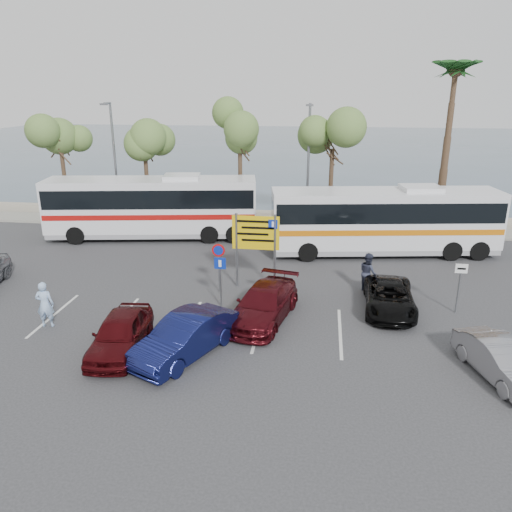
# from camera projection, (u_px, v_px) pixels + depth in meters

# --- Properties ---
(ground) EXTENTS (120.00, 120.00, 0.00)m
(ground) POSITION_uv_depth(u_px,v_px,m) (222.00, 314.00, 21.02)
(ground) COLOR #2F2F31
(ground) RESTS_ON ground
(kerb_strip) EXTENTS (44.00, 2.40, 0.15)m
(kerb_strip) POSITION_uv_depth(u_px,v_px,m) (262.00, 226.00, 34.14)
(kerb_strip) COLOR gray
(kerb_strip) RESTS_ON ground
(seawall) EXTENTS (48.00, 0.80, 0.60)m
(seawall) POSITION_uv_depth(u_px,v_px,m) (266.00, 215.00, 35.94)
(seawall) COLOR gray
(seawall) RESTS_ON ground
(sea) EXTENTS (140.00, 140.00, 0.00)m
(sea) POSITION_uv_depth(u_px,v_px,m) (298.00, 149.00, 77.32)
(sea) COLOR #3B525E
(sea) RESTS_ON ground
(tree_far_left) EXTENTS (3.20, 3.20, 7.60)m
(tree_far_left) POSITION_uv_depth(u_px,v_px,m) (59.00, 130.00, 33.89)
(tree_far_left) COLOR #382619
(tree_far_left) RESTS_ON kerb_strip
(tree_left) EXTENTS (3.20, 3.20, 7.20)m
(tree_left) POSITION_uv_depth(u_px,v_px,m) (144.00, 136.00, 33.24)
(tree_left) COLOR #382619
(tree_left) RESTS_ON kerb_strip
(tree_mid) EXTENTS (3.20, 3.20, 8.00)m
(tree_mid) POSITION_uv_depth(u_px,v_px,m) (240.00, 127.00, 32.21)
(tree_mid) COLOR #382619
(tree_mid) RESTS_ON kerb_strip
(tree_right) EXTENTS (3.20, 3.20, 7.40)m
(tree_right) POSITION_uv_depth(u_px,v_px,m) (333.00, 135.00, 31.60)
(tree_right) COLOR #382619
(tree_right) RESTS_ON kerb_strip
(palm_tree) EXTENTS (4.80, 4.80, 11.20)m
(palm_tree) POSITION_uv_depth(u_px,v_px,m) (455.00, 73.00, 29.53)
(palm_tree) COLOR #382619
(palm_tree) RESTS_ON kerb_strip
(street_lamp_left) EXTENTS (0.45, 1.15, 8.01)m
(street_lamp_left) POSITION_uv_depth(u_px,v_px,m) (114.00, 157.00, 33.49)
(street_lamp_left) COLOR slate
(street_lamp_left) RESTS_ON kerb_strip
(street_lamp_right) EXTENTS (0.45, 1.15, 8.01)m
(street_lamp_right) POSITION_uv_depth(u_px,v_px,m) (308.00, 161.00, 31.85)
(street_lamp_right) COLOR slate
(street_lamp_right) RESTS_ON kerb_strip
(direction_sign) EXTENTS (2.20, 0.12, 3.60)m
(direction_sign) POSITION_uv_depth(u_px,v_px,m) (256.00, 238.00, 23.11)
(direction_sign) COLOR slate
(direction_sign) RESTS_ON ground
(sign_no_stop) EXTENTS (0.60, 0.08, 2.35)m
(sign_no_stop) POSITION_uv_depth(u_px,v_px,m) (219.00, 260.00, 22.83)
(sign_no_stop) COLOR slate
(sign_no_stop) RESTS_ON ground
(sign_parking) EXTENTS (0.50, 0.07, 2.25)m
(sign_parking) POSITION_uv_depth(u_px,v_px,m) (220.00, 275.00, 21.32)
(sign_parking) COLOR slate
(sign_parking) RESTS_ON ground
(sign_taxi) EXTENTS (0.50, 0.07, 2.20)m
(sign_taxi) POSITION_uv_depth(u_px,v_px,m) (460.00, 281.00, 20.73)
(sign_taxi) COLOR slate
(sign_taxi) RESTS_ON ground
(lane_markings) EXTENTS (12.02, 4.20, 0.01)m
(lane_markings) POSITION_uv_depth(u_px,v_px,m) (190.00, 323.00, 20.23)
(lane_markings) COLOR silver
(lane_markings) RESTS_ON ground
(coach_bus_left) EXTENTS (13.13, 4.74, 4.01)m
(coach_bus_left) POSITION_uv_depth(u_px,v_px,m) (152.00, 209.00, 31.10)
(coach_bus_left) COLOR silver
(coach_bus_left) RESTS_ON ground
(coach_bus_right) EXTENTS (12.86, 4.61, 3.93)m
(coach_bus_right) POSITION_uv_depth(u_px,v_px,m) (384.00, 223.00, 28.07)
(coach_bus_right) COLOR silver
(coach_bus_right) RESTS_ON ground
(car_blue) EXTENTS (3.34, 4.73, 1.48)m
(car_blue) POSITION_uv_depth(u_px,v_px,m) (185.00, 337.00, 17.58)
(car_blue) COLOR #0E1241
(car_blue) RESTS_ON ground
(car_maroon) EXTENTS (2.94, 5.15, 1.41)m
(car_maroon) POSITION_uv_depth(u_px,v_px,m) (264.00, 304.00, 20.30)
(car_maroon) COLOR #460B11
(car_maroon) RESTS_ON ground
(car_red) EXTENTS (2.03, 4.29, 1.42)m
(car_red) POSITION_uv_depth(u_px,v_px,m) (120.00, 333.00, 17.89)
(car_red) COLOR #41090C
(car_red) RESTS_ON ground
(suv_black) EXTENTS (2.21, 4.47, 1.22)m
(suv_black) POSITION_uv_depth(u_px,v_px,m) (389.00, 297.00, 21.21)
(suv_black) COLOR black
(suv_black) RESTS_ON ground
(car_silver_b) EXTENTS (2.44, 4.08, 1.27)m
(car_silver_b) POSITION_uv_depth(u_px,v_px,m) (501.00, 360.00, 16.27)
(car_silver_b) COLOR gray
(car_silver_b) RESTS_ON ground
(pedestrian_near) EXTENTS (0.77, 0.58, 1.90)m
(pedestrian_near) POSITION_uv_depth(u_px,v_px,m) (45.00, 304.00, 19.69)
(pedestrian_near) COLOR #9AB8E0
(pedestrian_near) RESTS_ON ground
(pedestrian_far) EXTENTS (0.97, 1.09, 1.85)m
(pedestrian_far) POSITION_uv_depth(u_px,v_px,m) (368.00, 272.00, 23.17)
(pedestrian_far) COLOR #2D3144
(pedestrian_far) RESTS_ON ground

